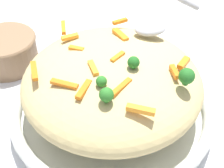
# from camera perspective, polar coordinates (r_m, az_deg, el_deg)

# --- Properties ---
(ground_plane) EXTENTS (2.40, 2.40, 0.00)m
(ground_plane) POSITION_cam_1_polar(r_m,az_deg,el_deg) (0.57, 0.00, -6.05)
(ground_plane) COLOR silver
(serving_bowl) EXTENTS (0.36, 0.36, 0.04)m
(serving_bowl) POSITION_cam_1_polar(r_m,az_deg,el_deg) (0.56, 0.00, -4.38)
(serving_bowl) COLOR silver
(serving_bowl) RESTS_ON ground_plane
(pasta_mound) EXTENTS (0.30, 0.30, 0.10)m
(pasta_mound) POSITION_cam_1_polar(r_m,az_deg,el_deg) (0.51, 0.00, 0.52)
(pasta_mound) COLOR #D1BA7A
(pasta_mound) RESTS_ON serving_bowl
(carrot_piece_0) EXTENTS (0.03, 0.03, 0.01)m
(carrot_piece_0) POSITION_cam_1_polar(r_m,az_deg,el_deg) (0.49, 13.09, 3.80)
(carrot_piece_0) COLOR orange
(carrot_piece_0) RESTS_ON pasta_mound
(carrot_piece_1) EXTENTS (0.01, 0.03, 0.01)m
(carrot_piece_1) POSITION_cam_1_polar(r_m,az_deg,el_deg) (0.46, -3.51, 3.02)
(carrot_piece_1) COLOR orange
(carrot_piece_1) RESTS_ON pasta_mound
(carrot_piece_2) EXTENTS (0.01, 0.04, 0.01)m
(carrot_piece_2) POSITION_cam_1_polar(r_m,az_deg,el_deg) (0.48, -14.19, 2.35)
(carrot_piece_2) COLOR orange
(carrot_piece_2) RESTS_ON pasta_mound
(carrot_piece_3) EXTENTS (0.03, 0.02, 0.01)m
(carrot_piece_3) POSITION_cam_1_polar(r_m,az_deg,el_deg) (0.54, -7.81, 8.63)
(carrot_piece_3) COLOR orange
(carrot_piece_3) RESTS_ON pasta_mound
(carrot_piece_4) EXTENTS (0.03, 0.02, 0.01)m
(carrot_piece_4) POSITION_cam_1_polar(r_m,az_deg,el_deg) (0.48, 1.17, 4.69)
(carrot_piece_4) COLOR orange
(carrot_piece_4) RESTS_ON pasta_mound
(carrot_piece_5) EXTENTS (0.03, 0.02, 0.01)m
(carrot_piece_5) POSITION_cam_1_polar(r_m,az_deg,el_deg) (0.51, -6.60, 6.49)
(carrot_piece_5) COLOR orange
(carrot_piece_5) RESTS_ON pasta_mound
(carrot_piece_6) EXTENTS (0.01, 0.04, 0.01)m
(carrot_piece_6) POSITION_cam_1_polar(r_m,az_deg,el_deg) (0.57, -8.97, 10.29)
(carrot_piece_6) COLOR orange
(carrot_piece_6) RESTS_ON pasta_mound
(carrot_piece_7) EXTENTS (0.02, 0.04, 0.01)m
(carrot_piece_7) POSITION_cam_1_polar(r_m,az_deg,el_deg) (0.54, 1.54, 9.05)
(carrot_piece_7) COLOR orange
(carrot_piece_7) RESTS_ON pasta_mound
(carrot_piece_8) EXTENTS (0.04, 0.03, 0.01)m
(carrot_piece_8) POSITION_cam_1_polar(r_m,az_deg,el_deg) (0.45, -8.80, 0.02)
(carrot_piece_8) COLOR orange
(carrot_piece_8) RESTS_ON pasta_mound
(carrot_piece_9) EXTENTS (0.03, 0.02, 0.01)m
(carrot_piece_9) POSITION_cam_1_polar(r_m,az_deg,el_deg) (0.58, 1.48, 11.50)
(carrot_piece_9) COLOR orange
(carrot_piece_9) RESTS_ON pasta_mound
(carrot_piece_10) EXTENTS (0.03, 0.04, 0.01)m
(carrot_piece_10) POSITION_cam_1_polar(r_m,az_deg,el_deg) (0.44, -5.24, -1.00)
(carrot_piece_10) COLOR orange
(carrot_piece_10) RESTS_ON pasta_mound
(carrot_piece_11) EXTENTS (0.01, 0.03, 0.01)m
(carrot_piece_11) POSITION_cam_1_polar(r_m,az_deg,el_deg) (0.47, 11.49, 2.23)
(carrot_piece_11) COLOR orange
(carrot_piece_11) RESTS_ON pasta_mound
(carrot_piece_12) EXTENTS (0.04, 0.03, 0.01)m
(carrot_piece_12) POSITION_cam_1_polar(r_m,az_deg,el_deg) (0.44, 1.78, -0.60)
(carrot_piece_12) COLOR orange
(carrot_piece_12) RESTS_ON pasta_mound
(carrot_piece_13) EXTENTS (0.04, 0.03, 0.01)m
(carrot_piece_13) POSITION_cam_1_polar(r_m,az_deg,el_deg) (0.41, 5.32, -4.74)
(carrot_piece_13) COLOR orange
(carrot_piece_13) RESTS_ON pasta_mound
(broccoli_floret_0) EXTENTS (0.02, 0.02, 0.02)m
(broccoli_floret_0) POSITION_cam_1_polar(r_m,az_deg,el_deg) (0.41, -1.04, -2.03)
(broccoli_floret_0) COLOR #296820
(broccoli_floret_0) RESTS_ON pasta_mound
(broccoli_floret_1) EXTENTS (0.02, 0.02, 0.03)m
(broccoli_floret_1) POSITION_cam_1_polar(r_m,az_deg,el_deg) (0.45, 13.63, 1.39)
(broccoli_floret_1) COLOR #205B1C
(broccoli_floret_1) RESTS_ON pasta_mound
(broccoli_floret_2) EXTENTS (0.02, 0.02, 0.02)m
(broccoli_floret_2) POSITION_cam_1_polar(r_m,az_deg,el_deg) (0.46, 4.00, 3.98)
(broccoli_floret_2) COLOR #205B1C
(broccoli_floret_2) RESTS_ON pasta_mound
(broccoli_floret_3) EXTENTS (0.02, 0.02, 0.02)m
(broccoli_floret_3) POSITION_cam_1_polar(r_m,az_deg,el_deg) (0.43, -1.96, 0.47)
(broccoli_floret_3) COLOR #296820
(broccoli_floret_3) RESTS_ON pasta_mound
(serving_spoon) EXTENTS (0.17, 0.14, 0.09)m
(serving_spoon) POSITION_cam_1_polar(r_m,az_deg,el_deg) (0.57, 7.42, 13.25)
(serving_spoon) COLOR #B7B7BC
(serving_spoon) RESTS_ON pasta_mound
(companion_bowl) EXTENTS (0.13, 0.13, 0.07)m
(companion_bowl) POSITION_cam_1_polar(r_m,az_deg,el_deg) (0.70, -18.95, 6.02)
(companion_bowl) COLOR #8C6B4C
(companion_bowl) RESTS_ON ground_plane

